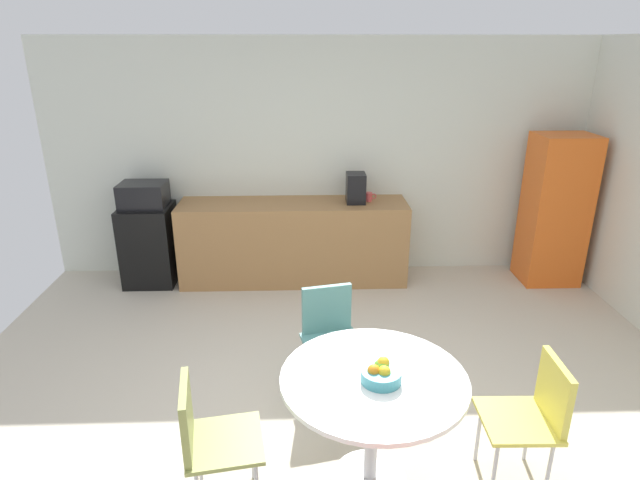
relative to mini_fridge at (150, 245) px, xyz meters
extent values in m
plane|color=beige|center=(1.88, -2.65, -0.44)|extent=(6.00, 6.00, 0.00)
cube|color=silver|center=(1.88, 0.35, 0.86)|extent=(6.00, 0.10, 2.60)
cube|color=#9E7042|center=(1.59, 0.00, 0.01)|extent=(2.47, 0.60, 0.90)
cube|color=black|center=(0.00, 0.00, 0.00)|extent=(0.54, 0.54, 0.88)
cube|color=black|center=(0.00, 0.00, 0.57)|extent=(0.48, 0.38, 0.26)
cube|color=orange|center=(4.43, -0.10, 0.38)|extent=(0.60, 0.50, 1.64)
cylinder|color=silver|center=(2.09, -2.96, -0.42)|extent=(0.44, 0.44, 0.03)
cylinder|color=silver|center=(2.09, -2.96, -0.05)|extent=(0.08, 0.08, 0.72)
cylinder|color=white|center=(2.09, -2.96, 0.30)|extent=(1.07, 1.07, 0.03)
cylinder|color=silver|center=(2.78, -3.13, -0.23)|extent=(0.02, 0.02, 0.42)
cylinder|color=silver|center=(2.79, -2.82, -0.23)|extent=(0.02, 0.02, 0.42)
cylinder|color=silver|center=(3.10, -3.14, -0.23)|extent=(0.02, 0.02, 0.42)
cylinder|color=silver|center=(3.10, -2.82, -0.23)|extent=(0.02, 0.02, 0.42)
cube|color=#D8CC4C|center=(2.94, -2.98, 0.00)|extent=(0.43, 0.43, 0.03)
cube|color=#D8CC4C|center=(3.13, -2.98, 0.20)|extent=(0.05, 0.38, 0.38)
cylinder|color=silver|center=(2.09, -2.24, -0.23)|extent=(0.02, 0.02, 0.42)
cylinder|color=silver|center=(1.78, -2.31, -0.23)|extent=(0.02, 0.02, 0.42)
cylinder|color=silver|center=(2.03, -1.93, -0.23)|extent=(0.02, 0.02, 0.42)
cylinder|color=silver|center=(1.72, -2.00, -0.23)|extent=(0.02, 0.02, 0.42)
cube|color=teal|center=(1.91, -2.12, 0.00)|extent=(0.50, 0.50, 0.03)
cube|color=teal|center=(1.87, -1.93, 0.20)|extent=(0.38, 0.12, 0.38)
cylinder|color=silver|center=(1.37, -2.92, -0.23)|extent=(0.02, 0.02, 0.42)
cylinder|color=silver|center=(1.06, -2.97, -0.23)|extent=(0.02, 0.02, 0.42)
cube|color=#8C934C|center=(1.24, -3.10, 0.00)|extent=(0.48, 0.48, 0.03)
cube|color=#8C934C|center=(1.05, -3.13, 0.20)|extent=(0.10, 0.38, 0.38)
cylinder|color=teal|center=(2.12, -3.00, 0.35)|extent=(0.23, 0.23, 0.07)
sphere|color=orange|center=(2.08, -3.00, 0.39)|extent=(0.07, 0.07, 0.07)
sphere|color=#66B233|center=(2.12, -2.96, 0.39)|extent=(0.07, 0.07, 0.07)
sphere|color=#66B233|center=(2.13, -2.98, 0.39)|extent=(0.07, 0.07, 0.07)
sphere|color=yellow|center=(2.13, -3.02, 0.39)|extent=(0.07, 0.07, 0.07)
sphere|color=yellow|center=(2.14, -2.96, 0.41)|extent=(0.07, 0.07, 0.07)
cylinder|color=#D84C4C|center=(2.41, 0.05, 0.51)|extent=(0.08, 0.08, 0.09)
torus|color=#D84C4C|center=(2.47, 0.05, 0.51)|extent=(0.06, 0.01, 0.06)
cube|color=black|center=(2.26, 0.00, 0.62)|extent=(0.20, 0.24, 0.32)
camera|label=1|loc=(1.70, -5.47, 2.09)|focal=29.58mm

